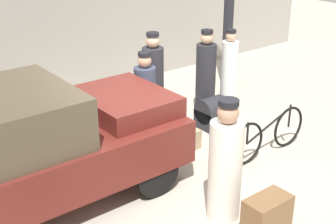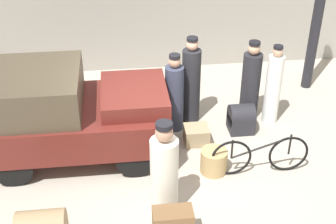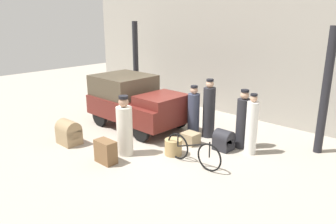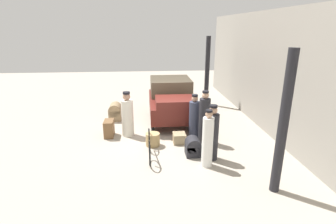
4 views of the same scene
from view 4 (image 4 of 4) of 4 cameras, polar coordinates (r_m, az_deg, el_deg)
ground_plane at (r=10.00m, az=-1.24°, el=-4.86°), size 30.00×30.00×0.00m
station_building_facade at (r=10.44m, az=21.82°, el=7.71°), size 16.00×0.15×4.50m
canopy_pillar_left at (r=13.63m, az=8.52°, el=8.75°), size 0.23×0.23×3.48m
canopy_pillar_right at (r=6.59m, az=23.78°, el=-2.62°), size 0.23×0.23×3.48m
truck at (r=11.30m, az=0.81°, el=2.84°), size 3.40×1.90×1.71m
bicycle at (r=8.24m, az=-4.07°, el=-7.30°), size 1.76×0.04×0.77m
wicker_basket at (r=9.03m, az=-3.33°, el=-5.98°), size 0.48×0.48×0.44m
porter_carrying_trunk at (r=9.13m, az=7.93°, el=-1.55°), size 0.38×0.38×1.86m
conductor_in_dark_uniform at (r=9.78m, az=-8.82°, el=-0.89°), size 0.44×0.44×1.68m
porter_standing_middle at (r=9.46m, az=5.71°, el=-1.44°), size 0.37×0.37×1.65m
porter_lifting_near_truck at (r=7.61m, az=8.62°, el=-6.18°), size 0.32×0.32×1.72m
porter_with_bicycle at (r=8.02m, az=9.55°, el=-4.96°), size 0.39×0.39×1.73m
trunk_barrel_dark at (r=11.69m, az=-11.42°, el=0.08°), size 0.69×0.52×0.73m
suitcase_tan_flat at (r=9.25m, az=2.46°, el=-5.68°), size 0.47×0.43×0.34m
suitcase_black_upright at (r=9.96m, az=-12.72°, el=-3.52°), size 0.59×0.34×0.61m
trunk_large_brown at (r=8.38m, az=5.49°, el=-7.56°), size 0.49×0.47×0.59m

